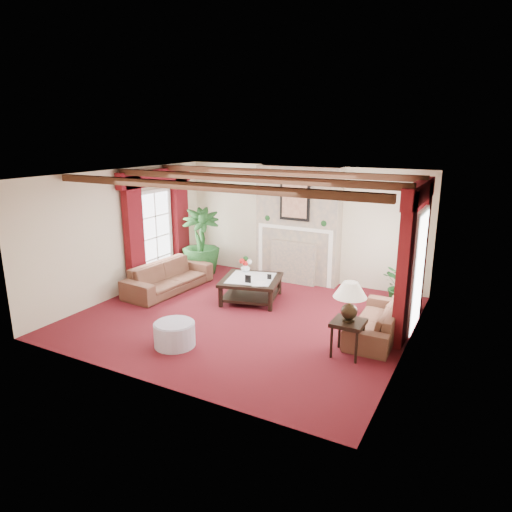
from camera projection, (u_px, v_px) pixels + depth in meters
The scene contains 23 objects.
floor at pixel (245, 316), 8.81m from camera, with size 6.00×6.00×0.00m, color #4A0D13.
ceiling at pixel (244, 175), 8.10m from camera, with size 6.00×6.00×0.00m, color white.
back_wall at pixel (301, 223), 10.80m from camera, with size 6.00×0.02×2.70m, color beige.
left_wall at pixel (123, 232), 9.82m from camera, with size 0.02×5.50×2.70m, color beige.
right_wall at pixel (412, 271), 7.09m from camera, with size 0.02×5.50×2.70m, color beige.
ceiling_beams at pixel (244, 178), 8.12m from camera, with size 6.00×3.00×0.12m, color #391E12, non-canonical shape.
fireplace at pixel (299, 166), 10.28m from camera, with size 2.00×0.52×2.70m, color tan, non-canonical shape.
french_door_left at pixel (153, 191), 10.46m from camera, with size 0.10×1.10×2.16m, color white, non-canonical shape.
french_door_right at pixel (424, 212), 7.75m from camera, with size 0.10×1.10×2.16m, color white, non-canonical shape.
curtains_left at pixel (156, 173), 10.30m from camera, with size 0.20×2.40×2.55m, color #450911, non-canonical shape.
curtains_right at pixel (420, 186), 7.69m from camera, with size 0.20×2.40×2.55m, color #450911, non-canonical shape.
sofa_left at pixel (168, 272), 10.15m from camera, with size 0.78×2.20×0.84m, color black.
sofa_right at pixel (378, 315), 7.91m from camera, with size 0.59×1.91×0.74m, color black.
potted_palm at pixel (201, 256), 11.33m from camera, with size 1.74×1.86×0.92m, color black.
small_plant at pixel (402, 292), 9.18m from camera, with size 1.15×1.14×0.67m, color black.
coffee_table at pixel (251, 289), 9.59m from camera, with size 1.18×1.18×0.48m, color black, non-canonical shape.
side_table at pixel (348, 338), 7.20m from camera, with size 0.49×0.49×0.58m, color black, non-canonical shape.
ottoman at pixel (175, 334), 7.55m from camera, with size 0.68×0.68×0.40m, color #AAA5BB.
table_lamp at pixel (350, 301), 7.04m from camera, with size 0.52×0.52×0.66m, color black, non-canonical shape.
flower_vase at pixel (245, 268), 9.95m from camera, with size 0.25×0.25×0.20m, color silver.
book at pixel (253, 277), 9.11m from camera, with size 0.23×0.10×0.32m, color black.
photo_frame_a at pixel (248, 279), 9.21m from camera, with size 0.13×0.02×0.17m, color black, non-canonical shape.
photo_frame_b at pixel (269, 277), 9.43m from camera, with size 0.09×0.02×0.12m, color black, non-canonical shape.
Camera 1 is at (4.06, -7.13, 3.43)m, focal length 32.00 mm.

